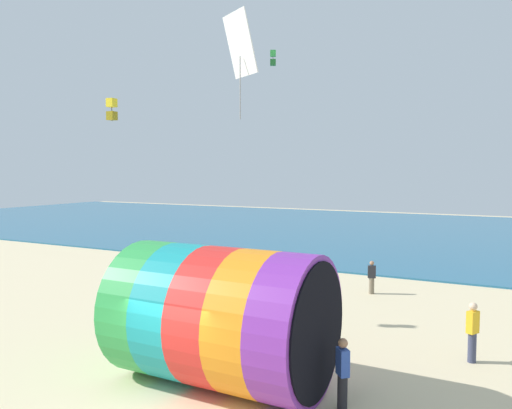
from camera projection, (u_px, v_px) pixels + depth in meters
sea at (421, 233)px, 44.93m from camera, size 120.00×40.00×0.10m
giant_inflatable_tube at (222, 317)px, 13.15m from camera, size 5.52×3.75×3.68m
kite_handler at (343, 373)px, 11.78m from camera, size 0.40×0.42×1.75m
kite_yellow_box at (112, 109)px, 18.45m from camera, size 0.31×0.31×0.85m
kite_green_box at (273, 58)px, 28.78m from camera, size 0.42×0.42×0.91m
kite_white_diamond at (240, 45)px, 13.42m from camera, size 1.22×0.98×2.82m
bystander_near_water at (372, 277)px, 23.00m from camera, size 0.41×0.31×1.53m
bystander_mid_beach at (472, 331)px, 14.75m from camera, size 0.37×0.42×1.80m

